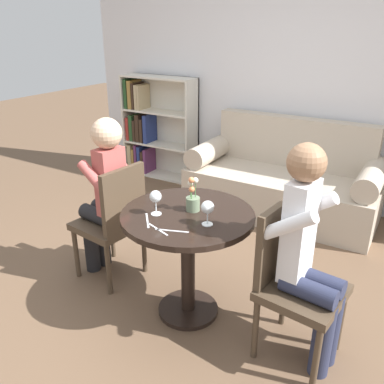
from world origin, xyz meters
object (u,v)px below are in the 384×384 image
(person_right, at_px, (310,256))
(flower_vase, at_px, (193,199))
(chair_right, at_px, (292,277))
(bookshelf_left, at_px, (152,128))
(couch, at_px, (283,183))
(person_left, at_px, (105,194))
(chair_left, at_px, (114,219))
(wine_glass_right, at_px, (208,208))
(wine_glass_left, at_px, (156,197))

(person_right, distance_m, flower_vase, 0.76)
(chair_right, bearing_deg, bookshelf_left, 56.98)
(chair_right, bearing_deg, couch, 27.26)
(person_left, bearing_deg, chair_left, 85.47)
(chair_right, distance_m, person_right, 0.19)
(flower_vase, bearing_deg, bookshelf_left, 131.50)
(couch, relative_size, chair_right, 2.03)
(person_right, bearing_deg, wine_glass_right, 103.92)
(person_left, relative_size, flower_vase, 5.46)
(wine_glass_right, xyz_separation_m, flower_vase, (-0.17, 0.12, -0.03))
(chair_right, relative_size, wine_glass_left, 5.93)
(bookshelf_left, relative_size, wine_glass_left, 8.01)
(wine_glass_left, bearing_deg, person_left, 161.87)
(bookshelf_left, xyz_separation_m, wine_glass_right, (1.96, -2.15, 0.25))
(chair_right, relative_size, person_left, 0.74)
(wine_glass_right, distance_m, flower_vase, 0.21)
(bookshelf_left, xyz_separation_m, chair_left, (1.13, -2.01, -0.09))
(bookshelf_left, xyz_separation_m, person_left, (1.04, -2.00, 0.08))
(bookshelf_left, bearing_deg, wine_glass_right, -47.58)
(couch, relative_size, wine_glass_left, 12.03)
(person_left, relative_size, person_right, 0.96)
(chair_right, bearing_deg, person_left, 94.32)
(chair_left, relative_size, person_right, 0.71)
(bookshelf_left, height_order, wine_glass_left, bookshelf_left)
(person_right, relative_size, wine_glass_right, 8.67)
(chair_left, distance_m, flower_vase, 0.74)
(chair_left, distance_m, chair_right, 1.32)
(bookshelf_left, bearing_deg, wine_glass_left, -53.25)
(chair_right, xyz_separation_m, flower_vase, (-0.66, 0.03, 0.31))
(chair_right, height_order, person_left, person_left)
(person_left, bearing_deg, wine_glass_left, 78.62)
(flower_vase, bearing_deg, person_right, -3.82)
(person_right, bearing_deg, chair_right, 85.28)
(chair_right, bearing_deg, wine_glass_left, 105.89)
(person_left, bearing_deg, wine_glass_right, 87.23)
(wine_glass_right, bearing_deg, person_left, 170.48)
(person_left, xyz_separation_m, person_right, (1.50, -0.09, 0.01))
(person_left, relative_size, wine_glass_left, 8.05)
(wine_glass_left, bearing_deg, couch, 85.37)
(couch, height_order, flower_vase, flower_vase)
(chair_left, xyz_separation_m, person_right, (1.41, -0.07, 0.17))
(person_right, bearing_deg, couch, 29.47)
(person_right, height_order, wine_glass_left, person_right)
(wine_glass_right, bearing_deg, bookshelf_left, 132.42)
(bookshelf_left, bearing_deg, flower_vase, -48.50)
(person_right, xyz_separation_m, flower_vase, (-0.74, 0.05, 0.14))
(couch, distance_m, flower_vase, 1.83)
(bookshelf_left, bearing_deg, person_right, -39.32)
(person_left, bearing_deg, bookshelf_left, -145.68)
(person_right, bearing_deg, person_left, 93.78)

